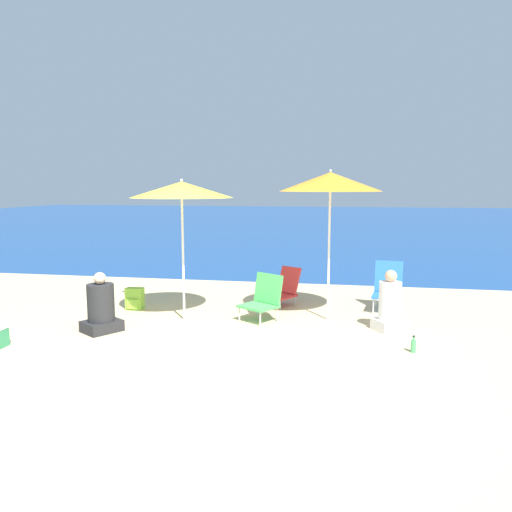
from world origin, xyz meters
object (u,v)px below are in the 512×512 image
object	(u,v)px
seagull	(129,286)
beach_chair_green	(263,298)
backpack_lime	(135,299)
beach_chair_blue	(388,286)
beach_umbrella_orange	(330,182)
beach_chair_red	(284,289)
water_bottle	(413,346)
beach_umbrella_yellow	(182,190)
person_seated_far	(390,306)
person_seated_near	(101,308)

from	to	relation	value
seagull	beach_chair_green	bearing A→B (deg)	-27.03
backpack_lime	seagull	xyz separation A→B (m)	(-0.66, 1.22, -0.04)
beach_chair_blue	backpack_lime	bearing A→B (deg)	-161.38
beach_umbrella_orange	backpack_lime	world-z (taller)	beach_umbrella_orange
beach_chair_green	beach_chair_red	xyz separation A→B (m)	(0.20, 1.05, -0.06)
beach_chair_red	water_bottle	world-z (taller)	beach_chair_red
beach_chair_blue	beach_umbrella_yellow	bearing A→B (deg)	-150.37
beach_chair_red	seagull	distance (m)	3.13
person_seated_far	seagull	distance (m)	5.09
beach_chair_blue	person_seated_far	world-z (taller)	person_seated_far
beach_umbrella_yellow	person_seated_near	xyz separation A→B (m)	(-0.95, -0.83, -1.66)
person_seated_far	backpack_lime	bearing A→B (deg)	-129.55
beach_umbrella_yellow	beach_chair_green	distance (m)	2.06
beach_chair_green	beach_chair_blue	distance (m)	2.19
person_seated_near	beach_chair_green	bearing A→B (deg)	59.19
person_seated_near	backpack_lime	bearing A→B (deg)	126.84
beach_chair_blue	person_seated_near	world-z (taller)	person_seated_near
beach_chair_green	seagull	bearing A→B (deg)	-174.32
beach_chair_red	beach_umbrella_yellow	bearing A→B (deg)	-107.98
beach_umbrella_yellow	beach_chair_green	world-z (taller)	beach_umbrella_yellow
beach_umbrella_yellow	beach_chair_green	bearing A→B (deg)	9.95
beach_umbrella_yellow	beach_umbrella_orange	bearing A→B (deg)	10.64
beach_umbrella_orange	beach_chair_blue	world-z (taller)	beach_umbrella_orange
person_seated_far	backpack_lime	xyz separation A→B (m)	(-4.13, 0.49, -0.18)
beach_chair_red	beach_chair_blue	size ratio (longest dim) A/B	0.91
beach_umbrella_orange	person_seated_far	world-z (taller)	beach_umbrella_orange
beach_chair_green	person_seated_near	size ratio (longest dim) A/B	0.83
beach_chair_green	water_bottle	size ratio (longest dim) A/B	3.31
beach_umbrella_orange	person_seated_far	size ratio (longest dim) A/B	2.62
beach_chair_red	beach_chair_blue	bearing A→B (deg)	28.32
person_seated_far	seagull	size ratio (longest dim) A/B	3.27
beach_chair_green	backpack_lime	bearing A→B (deg)	-153.96
beach_umbrella_orange	beach_chair_green	xyz separation A→B (m)	(-0.99, -0.20, -1.77)
beach_chair_green	backpack_lime	xyz separation A→B (m)	(-2.24, 0.26, -0.17)
beach_umbrella_orange	backpack_lime	size ratio (longest dim) A/B	6.29
person_seated_far	seagull	bearing A→B (deg)	-142.44
backpack_lime	beach_chair_blue	bearing A→B (deg)	10.00
beach_umbrella_yellow	beach_chair_blue	distance (m)	3.74
backpack_lime	seagull	bearing A→B (deg)	118.56
beach_umbrella_yellow	water_bottle	world-z (taller)	beach_umbrella_yellow
beach_chair_red	person_seated_near	world-z (taller)	person_seated_near
backpack_lime	beach_umbrella_yellow	bearing A→B (deg)	-24.74
beach_chair_green	person_seated_near	world-z (taller)	person_seated_near
beach_umbrella_yellow	beach_chair_blue	world-z (taller)	beach_umbrella_yellow
beach_umbrella_yellow	beach_chair_red	bearing A→B (deg)	41.97
person_seated_near	seagull	world-z (taller)	person_seated_near
water_bottle	seagull	distance (m)	5.68
beach_umbrella_yellow	backpack_lime	distance (m)	2.15
beach_umbrella_orange	seagull	world-z (taller)	beach_umbrella_orange
backpack_lime	beach_chair_green	bearing A→B (deg)	-6.67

